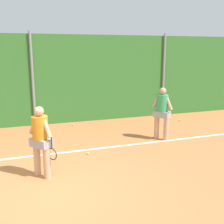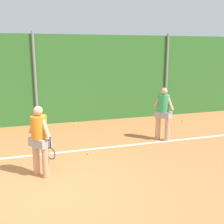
% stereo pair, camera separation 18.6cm
% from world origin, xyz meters
% --- Properties ---
extents(ground_plane, '(29.23, 29.23, 0.00)m').
position_xyz_m(ground_plane, '(0.00, 1.61, 0.00)').
color(ground_plane, '#C67542').
extents(hedge_fence_backdrop, '(19.00, 0.25, 3.44)m').
position_xyz_m(hedge_fence_backdrop, '(0.00, 5.48, 1.72)').
color(hedge_fence_backdrop, '#33702D').
rests_on(hedge_fence_backdrop, ground_plane).
extents(fence_post_center, '(0.10, 0.10, 3.54)m').
position_xyz_m(fence_post_center, '(0.00, 5.30, 1.77)').
color(fence_post_center, gray).
rests_on(fence_post_center, ground_plane).
extents(fence_post_right, '(0.10, 0.10, 3.54)m').
position_xyz_m(fence_post_right, '(5.48, 5.30, 1.77)').
color(fence_post_right, gray).
rests_on(fence_post_right, ground_plane).
extents(court_baseline_paint, '(13.88, 0.10, 0.01)m').
position_xyz_m(court_baseline_paint, '(0.00, 2.09, 0.00)').
color(court_baseline_paint, white).
rests_on(court_baseline_paint, ground_plane).
extents(player_foreground_near, '(0.57, 0.60, 1.65)m').
position_xyz_m(player_foreground_near, '(-0.09, 0.73, 0.93)').
color(player_foreground_near, tan).
rests_on(player_foreground_near, ground_plane).
extents(player_midcourt, '(0.53, 0.60, 1.70)m').
position_xyz_m(player_midcourt, '(3.80, 2.28, 0.96)').
color(player_midcourt, tan).
rests_on(player_midcourt, ground_plane).
extents(tennis_ball_2, '(0.07, 0.07, 0.07)m').
position_xyz_m(tennis_ball_2, '(1.37, 4.86, 0.03)').
color(tennis_ball_2, '#CCDB33').
rests_on(tennis_ball_2, ground_plane).
extents(tennis_ball_4, '(0.07, 0.07, 0.07)m').
position_xyz_m(tennis_ball_4, '(5.68, 4.15, 0.03)').
color(tennis_ball_4, '#CCDB33').
rests_on(tennis_ball_4, ground_plane).
extents(tennis_ball_6, '(0.07, 0.07, 0.07)m').
position_xyz_m(tennis_ball_6, '(1.22, 1.72, 0.03)').
color(tennis_ball_6, '#CCDB33').
rests_on(tennis_ball_6, ground_plane).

